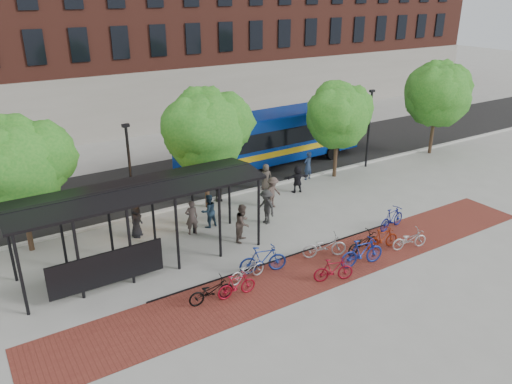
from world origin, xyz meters
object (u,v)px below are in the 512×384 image
bike_1 (237,285)px  bike_3 (263,259)px  bike_7 (362,252)px  bike_0 (211,291)px  tree_a (17,161)px  bike_11 (392,218)px  bike_6 (324,246)px  pedestrian_5 (297,179)px  bike_9 (383,238)px  pedestrian_2 (209,211)px  pedestrian_9 (266,207)px  bike_5 (333,270)px  pedestrian_3 (273,192)px  pedestrian_4 (218,187)px  bus_shelter (136,199)px  bike_10 (409,239)px  pedestrian_6 (266,177)px  tree_c (339,113)px  tree_b (206,127)px  bike_2 (247,270)px  pedestrian_1 (192,218)px  bus (272,136)px  lamp_post_left (130,171)px  tree_d (438,91)px  lamp_post_right (369,126)px  pedestrian_0 (136,221)px  bike_8 (363,243)px

bike_1 → bike_3: (1.82, 0.93, 0.13)m
bike_7 → bike_0: bearing=89.7°
bike_1 → tree_a: bearing=39.2°
bike_11 → bike_0: bearing=84.5°
bike_6 → bike_0: bearing=114.7°
pedestrian_5 → bike_9: bearing=98.2°
pedestrian_2 → pedestrian_9: (2.63, -1.17, 0.04)m
bike_5 → pedestrian_3: 7.70m
pedestrian_4 → pedestrian_9: 3.89m
bus_shelter → bike_10: bus_shelter is taller
pedestrian_6 → bike_7: bearing=97.7°
bus_shelter → bike_6: bus_shelter is taller
bike_10 → pedestrian_4: bearing=39.8°
bus_shelter → tree_c: 14.77m
tree_b → bike_3: size_ratio=3.18×
pedestrian_2 → pedestrian_5: size_ratio=1.06×
bike_2 → pedestrian_1: size_ratio=1.00×
tree_a → bike_2: bearing=-47.4°
bus → bike_3: size_ratio=6.50×
lamp_post_left → pedestrian_6: (8.12, 0.20, -1.97)m
tree_b → tree_d: bearing=0.0°
tree_b → tree_d: 18.00m
tree_a → pedestrian_2: bearing=-16.1°
tree_b → bike_2: tree_b is taller
bike_5 → pedestrian_9: 6.02m
lamp_post_right → pedestrian_5: bearing=-169.9°
lamp_post_right → bike_5: size_ratio=3.05×
pedestrian_0 → pedestrian_6: pedestrian_0 is taller
bus → bike_0: size_ratio=7.32×
lamp_post_right → bike_7: (-9.26, -9.36, -2.12)m
bike_1 → pedestrian_3: pedestrian_3 is taller
bus_shelter → pedestrian_4: 7.69m
tree_b → pedestrian_2: tree_b is taller
pedestrian_2 → pedestrian_4: pedestrian_2 is taller
bus_shelter → bike_2: bearing=-49.6°
tree_d → bus: tree_d is taller
pedestrian_2 → bike_5: bearing=98.7°
bike_10 → pedestrian_3: size_ratio=1.01×
bus_shelter → pedestrian_3: (8.10, 1.84, -2.13)m
pedestrian_5 → bike_1: bearing=55.5°
pedestrian_0 → pedestrian_2: size_ratio=0.95×
tree_b → pedestrian_5: 6.50m
lamp_post_right → tree_a: bearing=-179.3°
pedestrian_2 → bike_8: bearing=120.8°
bike_8 → pedestrian_6: 8.76m
bike_5 → pedestrian_2: (-1.97, 7.13, 0.36)m
tree_a → bike_7: tree_a is taller
pedestrian_0 → pedestrian_1: (2.35, -1.17, 0.05)m
bus_shelter → lamp_post_right: lamp_post_right is taller
bike_0 → bike_9: 8.58m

